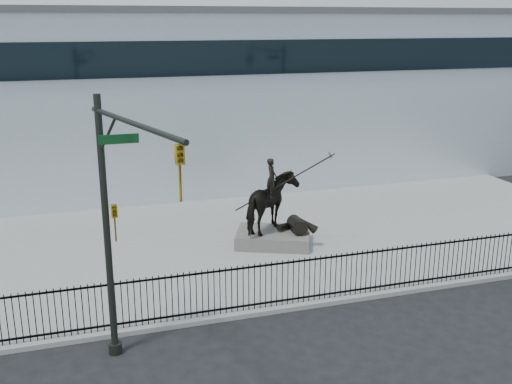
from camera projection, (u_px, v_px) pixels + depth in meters
name	position (u px, v px, depth m)	size (l,w,h in m)	color
ground	(353.00, 319.00, 18.07)	(120.00, 120.00, 0.00)	black
plaza	(276.00, 239.00, 24.46)	(30.00, 12.00, 0.15)	#9A9A97
building	(204.00, 94.00, 35.16)	(44.00, 14.00, 9.00)	silver
picket_fence	(336.00, 275.00, 18.96)	(22.10, 0.10, 1.50)	black
statue_plinth	(273.00, 238.00, 23.64)	(2.85, 1.96, 0.53)	#5A5753
equestrian_statue	(275.00, 204.00, 23.25)	(3.38, 2.84, 3.10)	black
traffic_signal_left	(118.00, 221.00, 14.44)	(1.52, 4.84, 7.00)	black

